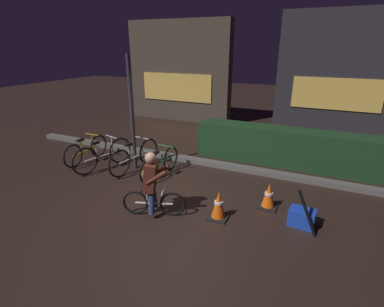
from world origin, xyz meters
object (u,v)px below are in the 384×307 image
(parked_bike_leftmost, at_px, (86,150))
(parked_bike_left_mid, at_px, (103,155))
(blue_crate, at_px, (302,217))
(cyclist, at_px, (152,184))
(street_post, at_px, (132,115))
(parked_bike_center_right, at_px, (160,163))
(traffic_cone_far, at_px, (269,196))
(traffic_cone_near, at_px, (219,205))
(closed_umbrella, at_px, (307,213))
(parked_bike_center_left, at_px, (135,157))

(parked_bike_leftmost, distance_m, parked_bike_left_mid, 0.76)
(parked_bike_left_mid, distance_m, blue_crate, 4.94)
(parked_bike_leftmost, bearing_deg, cyclist, -114.87)
(street_post, xyz_separation_m, cyclist, (1.59, -1.69, -0.79))
(parked_bike_center_right, xyz_separation_m, cyclist, (0.76, -1.55, 0.30))
(parked_bike_leftmost, xyz_separation_m, traffic_cone_far, (4.98, -0.36, -0.08))
(blue_crate, bearing_deg, parked_bike_leftmost, 172.58)
(parked_bike_leftmost, height_order, parked_bike_left_mid, parked_bike_left_mid)
(parked_bike_leftmost, distance_m, blue_crate, 5.69)
(traffic_cone_near, height_order, closed_umbrella, closed_umbrella)
(blue_crate, bearing_deg, parked_bike_center_right, 167.23)
(street_post, distance_m, parked_bike_center_left, 1.06)
(blue_crate, relative_size, cyclist, 0.35)
(traffic_cone_far, bearing_deg, cyclist, -148.64)
(street_post, bearing_deg, cyclist, -46.75)
(street_post, xyz_separation_m, blue_crate, (4.17, -0.90, -1.27))
(street_post, relative_size, traffic_cone_far, 5.57)
(traffic_cone_near, relative_size, blue_crate, 1.25)
(parked_bike_leftmost, relative_size, cyclist, 1.25)
(street_post, bearing_deg, parked_bike_center_right, -9.74)
(street_post, distance_m, traffic_cone_far, 3.74)
(parked_bike_center_right, distance_m, cyclist, 1.76)
(street_post, xyz_separation_m, parked_bike_leftmost, (-1.47, -0.17, -1.09))
(parked_bike_center_right, bearing_deg, blue_crate, -97.63)
(street_post, relative_size, parked_bike_left_mid, 1.69)
(parked_bike_left_mid, xyz_separation_m, parked_bike_center_right, (1.56, 0.20, -0.04))
(traffic_cone_far, bearing_deg, blue_crate, -29.40)
(parked_bike_center_left, distance_m, parked_bike_center_right, 0.77)
(parked_bike_leftmost, xyz_separation_m, closed_umbrella, (5.71, -0.98, 0.07))
(parked_bike_leftmost, relative_size, parked_bike_center_right, 1.02)
(cyclist, relative_size, closed_umbrella, 1.47)
(parked_bike_center_left, relative_size, closed_umbrella, 2.01)
(traffic_cone_near, distance_m, cyclist, 1.28)
(street_post, distance_m, parked_bike_center_right, 1.38)
(parked_bike_left_mid, height_order, parked_bike_center_right, parked_bike_left_mid)
(parked_bike_center_right, xyz_separation_m, traffic_cone_near, (1.93, -1.16, -0.06))
(traffic_cone_far, xyz_separation_m, blue_crate, (0.66, -0.37, -0.09))
(parked_bike_leftmost, bearing_deg, parked_bike_center_left, -85.30)
(cyclist, xyz_separation_m, closed_umbrella, (2.65, 0.54, -0.23))
(parked_bike_leftmost, relative_size, traffic_cone_far, 3.06)
(parked_bike_leftmost, height_order, parked_bike_center_right, parked_bike_leftmost)
(parked_bike_left_mid, height_order, blue_crate, parked_bike_left_mid)
(parked_bike_center_left, bearing_deg, parked_bike_center_right, -85.37)
(parked_bike_left_mid, bearing_deg, parked_bike_center_left, -55.96)
(parked_bike_center_left, bearing_deg, blue_crate, -92.23)
(parked_bike_left_mid, xyz_separation_m, traffic_cone_near, (3.48, -0.96, -0.10))
(blue_crate, xyz_separation_m, cyclist, (-2.58, -0.79, 0.48))
(street_post, distance_m, traffic_cone_near, 3.26)
(parked_bike_leftmost, relative_size, traffic_cone_near, 2.83)
(street_post, xyz_separation_m, parked_bike_center_right, (0.83, -0.14, -1.09))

